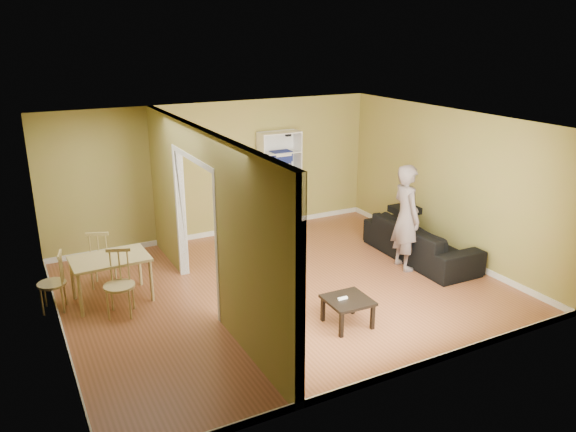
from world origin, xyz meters
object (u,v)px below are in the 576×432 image
object	(u,v)px
dining_table	(110,262)
chair_far	(102,257)
person	(407,208)
bookshelf	(278,180)
sofa	(421,235)
coffee_table	(348,303)
chair_near	(119,284)
chair_left	(52,282)

from	to	relation	value
dining_table	chair_far	distance (m)	0.60
person	bookshelf	xyz separation A→B (m)	(-0.95, 2.83, -0.06)
person	chair_far	world-z (taller)	person
sofa	coffee_table	xyz separation A→B (m)	(-2.45, -1.40, -0.10)
sofa	chair_far	xyz separation A→B (m)	(-5.16, 1.44, 0.04)
coffee_table	dining_table	distance (m)	3.52
person	coffee_table	size ratio (longest dim) A/B	3.58
coffee_table	chair_near	distance (m)	3.19
dining_table	chair_far	bearing A→B (deg)	92.25
chair_left	sofa	bearing A→B (deg)	93.85
dining_table	chair_near	bearing A→B (deg)	-88.86
coffee_table	chair_near	world-z (taller)	chair_near
person	dining_table	size ratio (longest dim) A/B	1.92
coffee_table	chair_far	world-z (taller)	chair_far
bookshelf	coffee_table	xyz separation A→B (m)	(-0.99, -4.06, -0.66)
person	sofa	bearing A→B (deg)	-62.63
person	coffee_table	world-z (taller)	person
sofa	dining_table	world-z (taller)	sofa
bookshelf	chair_near	bearing A→B (deg)	-147.57
person	chair_far	xyz separation A→B (m)	(-4.65, 1.61, -0.57)
chair_far	sofa	bearing A→B (deg)	-174.92
person	chair_near	distance (m)	4.68
dining_table	chair_left	bearing A→B (deg)	175.23
dining_table	person	bearing A→B (deg)	-12.56
dining_table	chair_near	distance (m)	0.55
chair_far	person	bearing A→B (deg)	-178.47
chair_left	person	bearing A→B (deg)	91.27
person	chair_near	xyz separation A→B (m)	(-4.62, 0.50, -0.58)
person	chair_near	bearing A→B (deg)	92.22
coffee_table	person	bearing A→B (deg)	32.28
coffee_table	sofa	bearing A→B (deg)	29.76
sofa	coffee_table	size ratio (longest dim) A/B	3.89
bookshelf	dining_table	xyz separation A→B (m)	(-3.68, -1.80, -0.38)
sofa	chair_near	distance (m)	5.14
sofa	person	bearing A→B (deg)	110.03
sofa	bookshelf	size ratio (longest dim) A/B	1.15
sofa	dining_table	xyz separation A→B (m)	(-5.14, 0.86, 0.17)
chair_left	chair_far	bearing A→B (deg)	135.72
coffee_table	chair_far	bearing A→B (deg)	133.71
dining_table	chair_far	xyz separation A→B (m)	(-0.02, 0.58, -0.13)
coffee_table	chair_left	distance (m)	4.21
chair_near	chair_far	size ratio (longest dim) A/B	0.99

